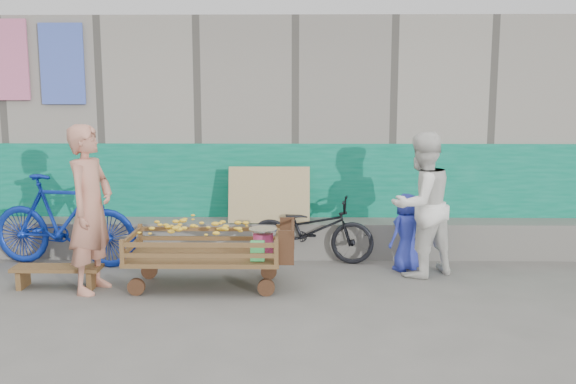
{
  "coord_description": "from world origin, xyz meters",
  "views": [
    {
      "loc": [
        0.65,
        -5.56,
        2.08
      ],
      "look_at": [
        0.55,
        1.2,
        1.0
      ],
      "focal_mm": 40.0,
      "sensor_mm": 36.0,
      "label": 1
    }
  ],
  "objects_px": {
    "bench": "(57,272)",
    "bicycle_dark": "(311,230)",
    "woman": "(421,205)",
    "child": "(407,232)",
    "banana_cart": "(202,241)",
    "bicycle_blue": "(64,220)",
    "vendor_man": "(90,209)"
  },
  "relations": [
    {
      "from": "bench",
      "to": "bicycle_blue",
      "type": "distance_m",
      "value": 0.98
    },
    {
      "from": "woman",
      "to": "child",
      "type": "height_order",
      "value": "woman"
    },
    {
      "from": "banana_cart",
      "to": "vendor_man",
      "type": "xyz_separation_m",
      "value": [
        -1.12,
        -0.14,
        0.36
      ]
    },
    {
      "from": "banana_cart",
      "to": "bicycle_blue",
      "type": "relative_size",
      "value": 0.96
    },
    {
      "from": "child",
      "to": "banana_cart",
      "type": "bearing_deg",
      "value": -17.86
    },
    {
      "from": "vendor_man",
      "to": "banana_cart",
      "type": "bearing_deg",
      "value": -70.02
    },
    {
      "from": "woman",
      "to": "bench",
      "type": "bearing_deg",
      "value": -24.06
    },
    {
      "from": "vendor_man",
      "to": "woman",
      "type": "height_order",
      "value": "vendor_man"
    },
    {
      "from": "vendor_man",
      "to": "bicycle_dark",
      "type": "relative_size",
      "value": 1.14
    },
    {
      "from": "banana_cart",
      "to": "bicycle_dark",
      "type": "height_order",
      "value": "bicycle_dark"
    },
    {
      "from": "bicycle_blue",
      "to": "woman",
      "type": "bearing_deg",
      "value": -84.73
    },
    {
      "from": "vendor_man",
      "to": "woman",
      "type": "xyz_separation_m",
      "value": [
        3.52,
        0.63,
        -0.06
      ]
    },
    {
      "from": "bicycle_dark",
      "to": "bicycle_blue",
      "type": "distance_m",
      "value": 2.95
    },
    {
      "from": "banana_cart",
      "to": "bicycle_blue",
      "type": "height_order",
      "value": "bicycle_blue"
    },
    {
      "from": "vendor_man",
      "to": "child",
      "type": "xyz_separation_m",
      "value": [
        3.4,
        0.81,
        -0.42
      ]
    },
    {
      "from": "bench",
      "to": "child",
      "type": "relative_size",
      "value": 1.02
    },
    {
      "from": "bench",
      "to": "child",
      "type": "distance_m",
      "value": 3.89
    },
    {
      "from": "child",
      "to": "bicycle_dark",
      "type": "distance_m",
      "value": 1.16
    },
    {
      "from": "vendor_man",
      "to": "bicycle_blue",
      "type": "height_order",
      "value": "vendor_man"
    },
    {
      "from": "vendor_man",
      "to": "bicycle_dark",
      "type": "bearing_deg",
      "value": -50.06
    },
    {
      "from": "child",
      "to": "bicycle_dark",
      "type": "bearing_deg",
      "value": -52.22
    },
    {
      "from": "banana_cart",
      "to": "bench",
      "type": "relative_size",
      "value": 1.88
    },
    {
      "from": "banana_cart",
      "to": "woman",
      "type": "xyz_separation_m",
      "value": [
        2.4,
        0.49,
        0.31
      ]
    },
    {
      "from": "woman",
      "to": "bicycle_dark",
      "type": "height_order",
      "value": "woman"
    },
    {
      "from": "banana_cart",
      "to": "child",
      "type": "xyz_separation_m",
      "value": [
        2.28,
        0.68,
        -0.05
      ]
    },
    {
      "from": "child",
      "to": "bicycle_blue",
      "type": "distance_m",
      "value": 4.04
    },
    {
      "from": "banana_cart",
      "to": "bicycle_blue",
      "type": "distance_m",
      "value": 1.95
    },
    {
      "from": "bench",
      "to": "banana_cart",
      "type": "bearing_deg",
      "value": 1.75
    },
    {
      "from": "child",
      "to": "bench",
      "type": "bearing_deg",
      "value": -23.64
    },
    {
      "from": "bench",
      "to": "bicycle_dark",
      "type": "height_order",
      "value": "bicycle_dark"
    },
    {
      "from": "vendor_man",
      "to": "bicycle_dark",
      "type": "distance_m",
      "value": 2.62
    },
    {
      "from": "banana_cart",
      "to": "woman",
      "type": "height_order",
      "value": "woman"
    }
  ]
}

